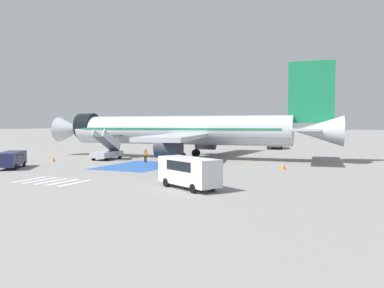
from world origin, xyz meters
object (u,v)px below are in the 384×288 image
at_px(boarding_stairs_forward, 107,152).
at_px(service_van_0, 11,158).
at_px(airliner, 183,130).
at_px(traffic_cone_0, 53,159).
at_px(fuel_tanker, 275,140).
at_px(ground_crew_0, 145,154).
at_px(traffic_cone_1, 283,166).
at_px(service_van_1, 189,170).
at_px(ground_crew_1, 169,154).

bearing_deg(boarding_stairs_forward, service_van_0, -109.52).
height_order(airliner, traffic_cone_0, airliner).
height_order(boarding_stairs_forward, traffic_cone_0, boarding_stairs_forward).
height_order(boarding_stairs_forward, fuel_tanker, boarding_stairs_forward).
bearing_deg(fuel_tanker, airliner, -114.31).
height_order(fuel_tanker, ground_crew_0, fuel_tanker).
bearing_deg(boarding_stairs_forward, traffic_cone_1, -9.00).
relative_size(boarding_stairs_forward, fuel_tanker, 0.62).
bearing_deg(boarding_stairs_forward, ground_crew_0, -13.26).
distance_m(airliner, service_van_0, 21.22).
bearing_deg(fuel_tanker, service_van_1, -95.33).
xyz_separation_m(airliner, ground_crew_0, (-2.28, -6.14, -2.85)).
relative_size(service_van_0, ground_crew_0, 3.15).
relative_size(service_van_1, traffic_cone_1, 9.14).
height_order(fuel_tanker, traffic_cone_1, fuel_tanker).
distance_m(service_van_0, ground_crew_1, 17.47).
bearing_deg(traffic_cone_1, traffic_cone_0, -173.64).
xyz_separation_m(airliner, fuel_tanker, (7.17, 26.27, -2.09)).
height_order(ground_crew_0, ground_crew_1, ground_crew_1).
bearing_deg(ground_crew_1, boarding_stairs_forward, 155.42).
relative_size(airliner, traffic_cone_0, 71.14).
xyz_separation_m(fuel_tanker, traffic_cone_0, (-20.42, -36.23, -1.42)).
distance_m(airliner, boarding_stairs_forward, 10.45).
relative_size(boarding_stairs_forward, traffic_cone_1, 8.93).
bearing_deg(service_van_1, ground_crew_1, 60.41).
bearing_deg(fuel_tanker, boarding_stairs_forward, -125.68).
relative_size(ground_crew_0, traffic_cone_0, 2.91).
bearing_deg(airliner, service_van_0, 141.00).
distance_m(airliner, ground_crew_1, 5.59).
xyz_separation_m(fuel_tanker, service_van_0, (-18.98, -43.68, -0.64)).
distance_m(ground_crew_1, traffic_cone_1, 14.33).
relative_size(ground_crew_1, traffic_cone_1, 2.74).
bearing_deg(airliner, boarding_stairs_forward, 116.28).
xyz_separation_m(boarding_stairs_forward, service_van_0, (-3.20, -12.21, 0.07)).
bearing_deg(ground_crew_1, traffic_cone_0, 173.72).
relative_size(service_van_0, traffic_cone_0, 9.17).
bearing_deg(airliner, traffic_cone_1, -120.32).
relative_size(service_van_1, ground_crew_1, 3.34).
relative_size(fuel_tanker, ground_crew_0, 5.32).
bearing_deg(boarding_stairs_forward, airliner, 26.28).
bearing_deg(service_van_0, fuel_tanker, -146.50).
bearing_deg(ground_crew_1, service_van_0, -160.95).
distance_m(ground_crew_0, ground_crew_1, 2.88).
bearing_deg(airliner, fuel_tanker, -20.12).
bearing_deg(traffic_cone_0, fuel_tanker, 60.59).
xyz_separation_m(ground_crew_0, traffic_cone_0, (-10.98, -3.82, -0.66)).
relative_size(airliner, traffic_cone_1, 66.74).
bearing_deg(service_van_1, service_van_0, 109.28).
height_order(ground_crew_0, traffic_cone_1, ground_crew_0).
bearing_deg(traffic_cone_0, traffic_cone_1, 6.36).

